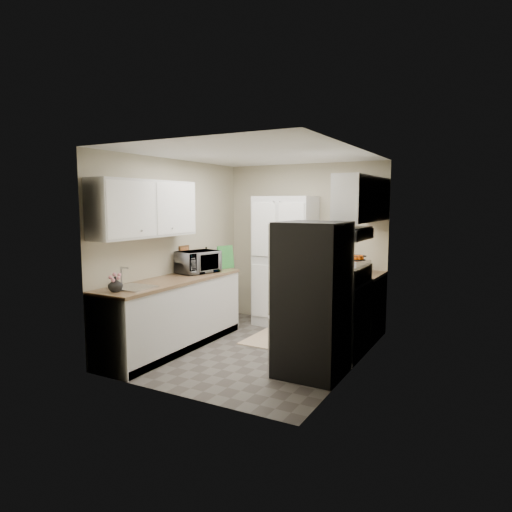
{
  "coord_description": "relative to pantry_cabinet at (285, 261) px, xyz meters",
  "views": [
    {
      "loc": [
        2.75,
        -5.03,
        1.91
      ],
      "look_at": [
        -0.08,
        0.15,
        1.21
      ],
      "focal_mm": 32.0,
      "sensor_mm": 36.0,
      "label": 1
    }
  ],
  "objects": [
    {
      "name": "ground",
      "position": [
        0.2,
        -1.32,
        -1.0
      ],
      "size": [
        3.2,
        3.2,
        0.0
      ],
      "primitive_type": "plane",
      "color": "#56514C",
      "rests_on": "ground"
    },
    {
      "name": "room_shell",
      "position": [
        0.18,
        -1.32,
        0.63
      ],
      "size": [
        2.64,
        3.24,
        2.52
      ],
      "color": "beige",
      "rests_on": "ground"
    },
    {
      "name": "pantry_cabinet",
      "position": [
        0.0,
        0.0,
        0.0
      ],
      "size": [
        0.9,
        0.55,
        2.0
      ],
      "primitive_type": "cube",
      "color": "silver",
      "rests_on": "ground"
    },
    {
      "name": "base_cabinet_left",
      "position": [
        -0.79,
        -1.75,
        -0.56
      ],
      "size": [
        0.6,
        2.3,
        0.88
      ],
      "primitive_type": "cube",
      "color": "silver",
      "rests_on": "ground"
    },
    {
      "name": "countertop_left",
      "position": [
        -0.79,
        -1.75,
        -0.1
      ],
      "size": [
        0.63,
        2.33,
        0.04
      ],
      "primitive_type": "cube",
      "color": "#846647",
      "rests_on": "base_cabinet_left"
    },
    {
      "name": "base_cabinet_right",
      "position": [
        1.19,
        -0.12,
        -0.56
      ],
      "size": [
        0.6,
        0.8,
        0.88
      ],
      "primitive_type": "cube",
      "color": "silver",
      "rests_on": "ground"
    },
    {
      "name": "countertop_right",
      "position": [
        1.19,
        -0.12,
        -0.1
      ],
      "size": [
        0.63,
        0.83,
        0.04
      ],
      "primitive_type": "cube",
      "color": "#846647",
      "rests_on": "base_cabinet_right"
    },
    {
      "name": "electric_range",
      "position": [
        1.17,
        -0.93,
        -0.52
      ],
      "size": [
        0.71,
        0.78,
        1.13
      ],
      "color": "#B7B7BC",
      "rests_on": "ground"
    },
    {
      "name": "refrigerator",
      "position": [
        1.14,
        -1.73,
        -0.15
      ],
      "size": [
        0.7,
        0.72,
        1.7
      ],
      "primitive_type": "cube",
      "color": "#B7B7BC",
      "rests_on": "ground"
    },
    {
      "name": "microwave",
      "position": [
        -0.81,
        -1.16,
        0.08
      ],
      "size": [
        0.52,
        0.64,
        0.31
      ],
      "primitive_type": "imported",
      "rotation": [
        0.0,
        0.0,
        1.3
      ],
      "color": "silver",
      "rests_on": "countertop_left"
    },
    {
      "name": "wine_bottle",
      "position": [
        -0.87,
        -0.87,
        0.07
      ],
      "size": [
        0.08,
        0.08,
        0.31
      ],
      "primitive_type": "cylinder",
      "color": "black",
      "rests_on": "countertop_left"
    },
    {
      "name": "flower_vase",
      "position": [
        -0.8,
        -2.72,
        0.0
      ],
      "size": [
        0.17,
        0.17,
        0.17
      ],
      "primitive_type": "imported",
      "rotation": [
        0.0,
        0.0,
        -0.07
      ],
      "color": "beige",
      "rests_on": "countertop_left"
    },
    {
      "name": "cutting_board",
      "position": [
        -0.69,
        -0.62,
        0.09
      ],
      "size": [
        0.12,
        0.27,
        0.34
      ],
      "primitive_type": "cube",
      "rotation": [
        0.0,
        0.0,
        -0.35
      ],
      "color": "#2F7F35",
      "rests_on": "countertop_left"
    },
    {
      "name": "toaster_oven",
      "position": [
        1.16,
        -0.14,
        0.01
      ],
      "size": [
        0.36,
        0.4,
        0.19
      ],
      "primitive_type": "cube",
      "rotation": [
        0.0,
        0.0,
        -0.39
      ],
      "color": "silver",
      "rests_on": "countertop_right"
    },
    {
      "name": "fruit_basket",
      "position": [
        1.18,
        -0.13,
        0.16
      ],
      "size": [
        0.28,
        0.28,
        0.1
      ],
      "primitive_type": null,
      "rotation": [
        0.0,
        0.0,
        0.27
      ],
      "color": "#ED570B",
      "rests_on": "toaster_oven"
    },
    {
      "name": "kitchen_mat",
      "position": [
        0.14,
        -0.77,
        -0.99
      ],
      "size": [
        0.58,
        0.91,
        0.01
      ],
      "primitive_type": "cube",
      "rotation": [
        0.0,
        0.0,
        -0.01
      ],
      "color": "beige",
      "rests_on": "ground"
    }
  ]
}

